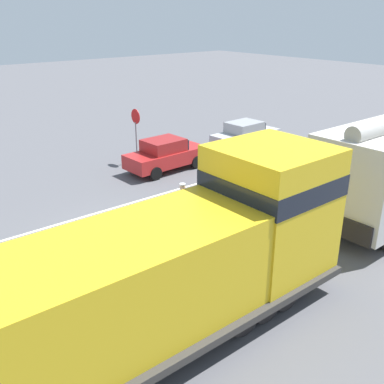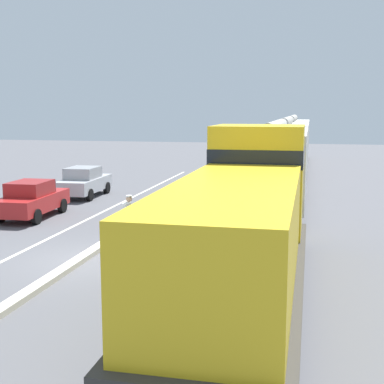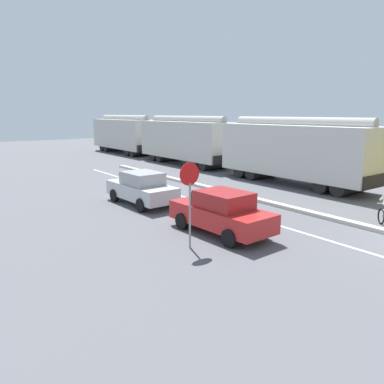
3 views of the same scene
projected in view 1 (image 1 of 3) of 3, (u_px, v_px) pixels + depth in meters
ground_plane at (117, 239)px, 15.84m from camera, size 120.00×120.00×0.00m
median_curb at (238, 196)px, 19.34m from camera, size 0.36×36.00×0.16m
lane_stripe at (202, 182)px, 21.09m from camera, size 0.14×36.00×0.01m
locomotive at (165, 274)px, 10.37m from camera, size 3.10×11.61×4.20m
parked_car_red at (166, 154)px, 22.45m from camera, size 1.96×4.26×1.62m
parked_car_silver at (245, 135)px, 25.94m from camera, size 1.94×4.25×1.62m
cyclist at (182, 207)px, 16.43m from camera, size 1.21×1.29×1.71m
stop_sign at (136, 126)px, 23.02m from camera, size 0.76×0.08×2.88m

